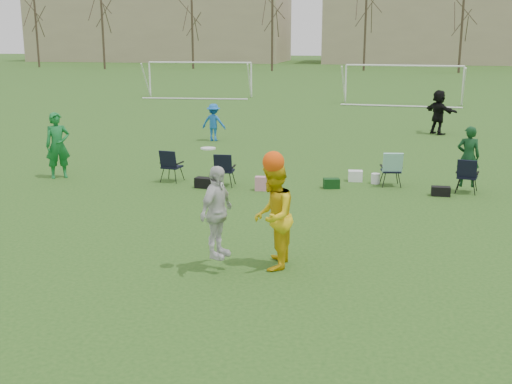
% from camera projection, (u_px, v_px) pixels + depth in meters
% --- Properties ---
extents(ground, '(260.00, 260.00, 0.00)m').
position_uv_depth(ground, '(201.00, 283.00, 11.33)').
color(ground, '#234E18').
rests_on(ground, ground).
extents(fielder_green_near, '(0.88, 0.82, 2.01)m').
position_uv_depth(fielder_green_near, '(58.00, 145.00, 19.51)').
color(fielder_green_near, '#136C2C').
rests_on(fielder_green_near, ground).
extents(fielder_blue, '(1.02, 0.63, 1.53)m').
position_uv_depth(fielder_blue, '(214.00, 122.00, 26.45)').
color(fielder_blue, blue).
rests_on(fielder_blue, ground).
extents(fielder_black, '(1.58, 1.77, 1.95)m').
position_uv_depth(fielder_black, '(438.00, 112.00, 28.24)').
color(fielder_black, black).
rests_on(fielder_black, ground).
extents(center_contest, '(1.70, 1.43, 2.33)m').
position_uv_depth(center_contest, '(255.00, 214.00, 11.80)').
color(center_contest, silver).
rests_on(center_contest, ground).
extents(sideline_setup, '(9.19, 2.11, 1.85)m').
position_uv_depth(sideline_setup, '(344.00, 169.00, 18.34)').
color(sideline_setup, '#103A1A').
rests_on(sideline_setup, ground).
extents(goal_left, '(7.39, 0.76, 2.46)m').
position_uv_depth(goal_left, '(200.00, 69.00, 45.17)').
color(goal_left, white).
rests_on(goal_left, ground).
extents(goal_mid, '(7.40, 0.63, 2.46)m').
position_uv_depth(goal_mid, '(404.00, 73.00, 40.54)').
color(goal_mid, white).
rests_on(goal_mid, ground).
extents(tree_line, '(110.28, 3.28, 11.40)m').
position_uv_depth(tree_line, '(367.00, 28.00, 76.53)').
color(tree_line, '#382B21').
rests_on(tree_line, ground).
extents(building_row, '(126.00, 16.00, 13.00)m').
position_uv_depth(building_row, '(415.00, 24.00, 99.94)').
color(building_row, tan).
rests_on(building_row, ground).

